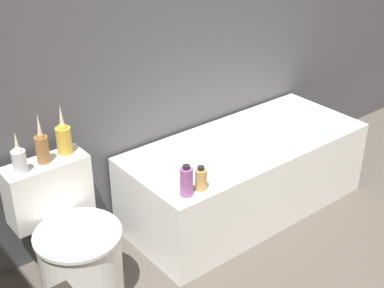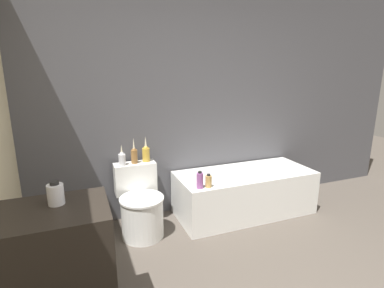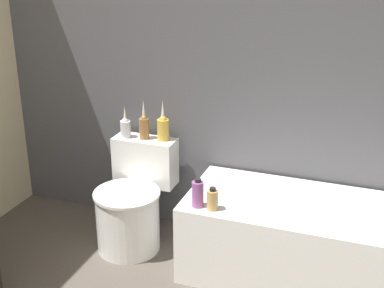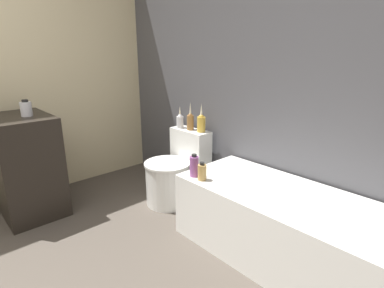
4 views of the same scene
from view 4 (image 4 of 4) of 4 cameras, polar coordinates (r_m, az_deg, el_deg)
name	(u,v)px [view 4 (image 4 of 4)]	position (r m, az deg, el deg)	size (l,w,h in m)	color
wall_back_tiled	(247,67)	(2.64, 10.38, 14.19)	(6.40, 0.06, 2.60)	#4C4C51
bathtub	(286,228)	(2.25, 17.50, -14.94)	(1.58, 0.68, 0.50)	white
toilet	(174,173)	(2.94, -3.51, -5.54)	(0.44, 0.61, 0.69)	white
vanity_counter	(26,165)	(3.08, -29.10, -3.56)	(0.68, 0.48, 0.90)	black
soap_bottle_glass	(26,109)	(2.91, -29.05, 5.91)	(0.09, 0.09, 0.14)	silver
vase_gold	(180,120)	(3.02, -2.30, 4.51)	(0.07, 0.07, 0.22)	silver
vase_silver	(190,121)	(2.93, -0.32, 4.47)	(0.07, 0.07, 0.27)	olive
vase_bronze	(201,122)	(2.86, 1.77, 4.15)	(0.08, 0.08, 0.28)	gold
shampoo_bottle_tall	(194,166)	(2.30, 0.41, -4.24)	(0.07, 0.07, 0.18)	#8C4C8C
shampoo_bottle_short	(202,172)	(2.24, 1.93, -5.35)	(0.07, 0.07, 0.14)	tan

